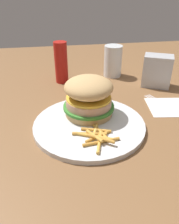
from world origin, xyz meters
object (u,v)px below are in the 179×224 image
ketchup_bottle (61,63)px  napkin (168,107)px  drink_glass (113,62)px  sandwich (89,96)px  napkin_dispenser (157,71)px  fries_pile (97,136)px  fork (168,106)px  plate (90,125)px

ketchup_bottle → napkin: bearing=-129.5°
napkin → drink_glass: (0.26, 0.10, 0.05)m
drink_glass → sandwich: bearing=154.3°
napkin_dispenser → fries_pile: bearing=-107.3°
napkin_dispenser → napkin: bearing=-73.4°
fork → napkin_dispenser: (0.15, -0.03, 0.05)m
sandwich → fork: bearing=-85.3°
sandwich → fork: 0.24m
ketchup_bottle → fork: bearing=-129.3°
napkin_dispenser → sandwich: bearing=-121.0°
fries_pile → fork: 0.26m
napkin → fork: fork is taller
sandwich → napkin: size_ratio=1.18×
sandwich → ketchup_bottle: 0.26m
plate → fork: 0.24m
sandwich → napkin_dispenser: (0.17, -0.25, -0.01)m
napkin → sandwich: bearing=94.3°
sandwich → ketchup_bottle: bearing=12.0°
plate → napkin: (0.06, -0.24, -0.01)m
napkin_dispenser → ketchup_bottle: size_ratio=0.75×
napkin_dispenser → fork: bearing=-73.7°
napkin → fork: size_ratio=0.66×
drink_glass → ketchup_bottle: 0.19m
fries_pile → drink_glass: drink_glass is taller
fork → drink_glass: drink_glass is taller
fork → napkin: bearing=-159.4°
drink_glass → napkin_dispenser: size_ratio=1.07×
napkin → fork: 0.00m
plate → fries_pile: (-0.06, -0.01, 0.01)m
plate → sandwich: bearing=-6.9°
plate → fork: (0.06, -0.23, -0.00)m
fork → napkin_dispenser: bearing=-9.8°
plate → napkin_dispenser: bearing=-51.3°
plate → fries_pile: size_ratio=2.27×
sandwich → ketchup_bottle: size_ratio=0.94×
fries_pile → napkin_dispenser: (0.27, -0.25, 0.04)m
napkin → napkin_dispenser: (0.15, -0.02, 0.05)m
sandwich → drink_glass: (0.28, -0.14, -0.01)m
drink_glass → ketchup_bottle: size_ratio=0.80×
fries_pile → napkin: size_ratio=1.08×
fries_pile → napkin_dispenser: size_ratio=1.15×
fries_pile → ketchup_bottle: (0.35, 0.05, 0.05)m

